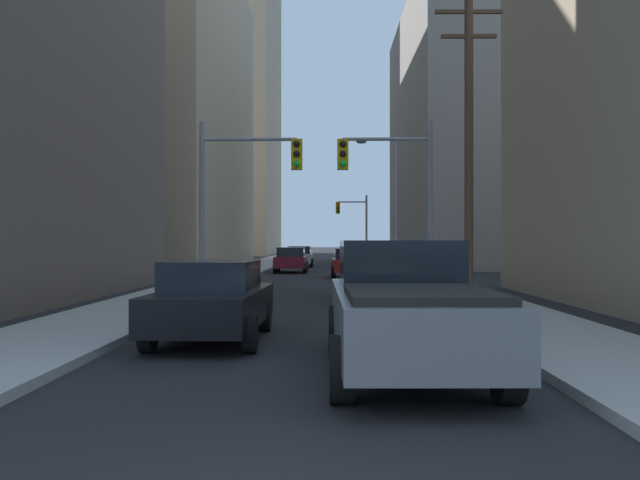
{
  "coord_description": "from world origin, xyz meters",
  "views": [
    {
      "loc": [
        0.39,
        -3.26,
        1.89
      ],
      "look_at": [
        0.0,
        33.23,
        1.95
      ],
      "focal_mm": 36.77,
      "sensor_mm": 36.0,
      "label": 1
    }
  ],
  "objects_px": {
    "traffic_signal_near_left": "(245,179)",
    "traffic_signal_near_right": "(390,179)",
    "sedan_silver": "(300,256)",
    "traffic_signal_far_right": "(353,218)",
    "pickup_truck_grey": "(405,307)",
    "sedan_maroon": "(291,260)",
    "sedan_beige": "(368,275)",
    "sedan_black": "(213,300)",
    "sedan_red": "(350,263)"
  },
  "relations": [
    {
      "from": "pickup_truck_grey",
      "to": "sedan_maroon",
      "type": "bearing_deg",
      "value": 96.28
    },
    {
      "from": "traffic_signal_near_right",
      "to": "sedan_beige",
      "type": "bearing_deg",
      "value": -127.81
    },
    {
      "from": "traffic_signal_near_left",
      "to": "traffic_signal_far_right",
      "type": "xyz_separation_m",
      "value": [
        5.18,
        36.02,
        -0.04
      ]
    },
    {
      "from": "sedan_silver",
      "to": "sedan_red",
      "type": "bearing_deg",
      "value": -77.39
    },
    {
      "from": "sedan_beige",
      "to": "sedan_red",
      "type": "height_order",
      "value": "same"
    },
    {
      "from": "traffic_signal_near_right",
      "to": "sedan_black",
      "type": "bearing_deg",
      "value": -112.98
    },
    {
      "from": "sedan_silver",
      "to": "traffic_signal_far_right",
      "type": "xyz_separation_m",
      "value": [
        4.37,
        10.4,
        3.22
      ]
    },
    {
      "from": "sedan_beige",
      "to": "traffic_signal_far_right",
      "type": "distance_m",
      "value": 37.24
    },
    {
      "from": "sedan_black",
      "to": "pickup_truck_grey",
      "type": "bearing_deg",
      "value": -40.87
    },
    {
      "from": "pickup_truck_grey",
      "to": "traffic_signal_near_right",
      "type": "distance_m",
      "value": 13.44
    },
    {
      "from": "pickup_truck_grey",
      "to": "sedan_maroon",
      "type": "relative_size",
      "value": 1.29
    },
    {
      "from": "sedan_red",
      "to": "sedan_maroon",
      "type": "bearing_deg",
      "value": 121.64
    },
    {
      "from": "sedan_red",
      "to": "pickup_truck_grey",
      "type": "bearing_deg",
      "value": -90.14
    },
    {
      "from": "pickup_truck_grey",
      "to": "traffic_signal_near_left",
      "type": "height_order",
      "value": "traffic_signal_near_left"
    },
    {
      "from": "traffic_signal_far_right",
      "to": "traffic_signal_near_right",
      "type": "bearing_deg",
      "value": -90.32
    },
    {
      "from": "sedan_black",
      "to": "sedan_silver",
      "type": "distance_m",
      "value": 35.81
    },
    {
      "from": "sedan_black",
      "to": "sedan_maroon",
      "type": "xyz_separation_m",
      "value": [
        0.0,
        26.99,
        0.0
      ]
    },
    {
      "from": "sedan_black",
      "to": "traffic_signal_near_left",
      "type": "height_order",
      "value": "traffic_signal_near_left"
    },
    {
      "from": "traffic_signal_near_left",
      "to": "traffic_signal_near_right",
      "type": "height_order",
      "value": "same"
    },
    {
      "from": "sedan_silver",
      "to": "traffic_signal_near_left",
      "type": "xyz_separation_m",
      "value": [
        -0.81,
        -25.62,
        3.26
      ]
    },
    {
      "from": "sedan_beige",
      "to": "traffic_signal_near_left",
      "type": "bearing_deg",
      "value": 165.61
    },
    {
      "from": "traffic_signal_near_left",
      "to": "pickup_truck_grey",
      "type": "bearing_deg",
      "value": -73.18
    },
    {
      "from": "sedan_black",
      "to": "sedan_silver",
      "type": "relative_size",
      "value": 1.01
    },
    {
      "from": "sedan_silver",
      "to": "traffic_signal_near_right",
      "type": "xyz_separation_m",
      "value": [
        4.17,
        -25.62,
        3.25
      ]
    },
    {
      "from": "pickup_truck_grey",
      "to": "traffic_signal_near_right",
      "type": "height_order",
      "value": "traffic_signal_near_right"
    },
    {
      "from": "traffic_signal_far_right",
      "to": "sedan_maroon",
      "type": "bearing_deg",
      "value": -103.24
    },
    {
      "from": "sedan_red",
      "to": "sedan_maroon",
      "type": "relative_size",
      "value": 1.01
    },
    {
      "from": "sedan_beige",
      "to": "traffic_signal_near_left",
      "type": "xyz_separation_m",
      "value": [
        -4.15,
        1.07,
        3.26
      ]
    },
    {
      "from": "sedan_black",
      "to": "sedan_maroon",
      "type": "distance_m",
      "value": 26.99
    },
    {
      "from": "sedan_silver",
      "to": "traffic_signal_near_right",
      "type": "bearing_deg",
      "value": -80.77
    },
    {
      "from": "sedan_silver",
      "to": "traffic_signal_near_left",
      "type": "height_order",
      "value": "traffic_signal_near_left"
    },
    {
      "from": "pickup_truck_grey",
      "to": "sedan_silver",
      "type": "relative_size",
      "value": 1.28
    },
    {
      "from": "sedan_silver",
      "to": "traffic_signal_near_left",
      "type": "bearing_deg",
      "value": -91.82
    },
    {
      "from": "traffic_signal_near_left",
      "to": "traffic_signal_far_right",
      "type": "bearing_deg",
      "value": 81.82
    },
    {
      "from": "pickup_truck_grey",
      "to": "traffic_signal_near_left",
      "type": "xyz_separation_m",
      "value": [
        -3.94,
        13.04,
        3.1
      ]
    },
    {
      "from": "traffic_signal_near_right",
      "to": "traffic_signal_far_right",
      "type": "distance_m",
      "value": 36.02
    },
    {
      "from": "sedan_silver",
      "to": "traffic_signal_far_right",
      "type": "bearing_deg",
      "value": 67.23
    },
    {
      "from": "pickup_truck_grey",
      "to": "sedan_maroon",
      "type": "height_order",
      "value": "pickup_truck_grey"
    },
    {
      "from": "pickup_truck_grey",
      "to": "sedan_beige",
      "type": "xyz_separation_m",
      "value": [
        0.21,
        11.97,
        -0.16
      ]
    },
    {
      "from": "sedan_maroon",
      "to": "traffic_signal_near_right",
      "type": "xyz_separation_m",
      "value": [
        4.32,
        -16.8,
        3.25
      ]
    },
    {
      "from": "sedan_black",
      "to": "traffic_signal_near_right",
      "type": "distance_m",
      "value": 11.54
    },
    {
      "from": "traffic_signal_near_right",
      "to": "sedan_red",
      "type": "bearing_deg",
      "value": 94.91
    },
    {
      "from": "sedan_black",
      "to": "traffic_signal_far_right",
      "type": "xyz_separation_m",
      "value": [
        4.52,
        46.21,
        3.22
      ]
    },
    {
      "from": "pickup_truck_grey",
      "to": "sedan_beige",
      "type": "relative_size",
      "value": 1.28
    },
    {
      "from": "sedan_maroon",
      "to": "traffic_signal_far_right",
      "type": "height_order",
      "value": "traffic_signal_far_right"
    },
    {
      "from": "sedan_beige",
      "to": "traffic_signal_far_right",
      "type": "relative_size",
      "value": 0.7
    },
    {
      "from": "pickup_truck_grey",
      "to": "traffic_signal_far_right",
      "type": "bearing_deg",
      "value": 88.55
    },
    {
      "from": "sedan_black",
      "to": "sedan_silver",
      "type": "bearing_deg",
      "value": 89.75
    },
    {
      "from": "traffic_signal_near_left",
      "to": "sedan_red",
      "type": "bearing_deg",
      "value": 70.61
    },
    {
      "from": "traffic_signal_near_right",
      "to": "sedan_maroon",
      "type": "bearing_deg",
      "value": 104.43
    }
  ]
}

